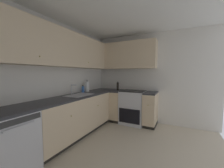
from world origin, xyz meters
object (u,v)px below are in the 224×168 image
(soap_bottle, at_px, (83,89))
(paper_towel_roll, at_px, (87,87))
(dishwasher, at_px, (7,145))
(oil_bottle, at_px, (118,86))
(oven_range, at_px, (133,107))

(soap_bottle, xyz_separation_m, paper_towel_roll, (0.15, -0.02, 0.05))
(dishwasher, height_order, oil_bottle, oil_bottle)
(oven_range, relative_size, soap_bottle, 5.59)
(paper_towel_roll, xyz_separation_m, oil_bottle, (0.64, -0.59, -0.02))
(oven_range, bearing_deg, soap_bottle, 127.06)
(oven_range, relative_size, oil_bottle, 4.23)
(dishwasher, xyz_separation_m, paper_towel_roll, (1.95, 0.16, 0.59))
(paper_towel_roll, bearing_deg, dishwasher, -175.29)
(oven_range, bearing_deg, dishwasher, 161.22)
(soap_bottle, height_order, oil_bottle, oil_bottle)
(paper_towel_roll, bearing_deg, oven_range, -57.88)
(dishwasher, height_order, paper_towel_roll, paper_towel_roll)
(dishwasher, bearing_deg, oil_bottle, -9.50)
(soap_bottle, distance_m, paper_towel_roll, 0.16)
(dishwasher, bearing_deg, paper_towel_roll, 4.71)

